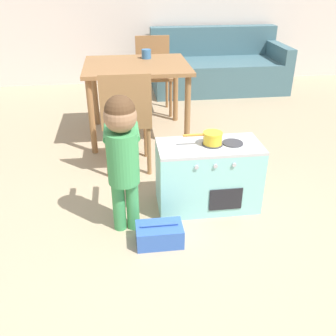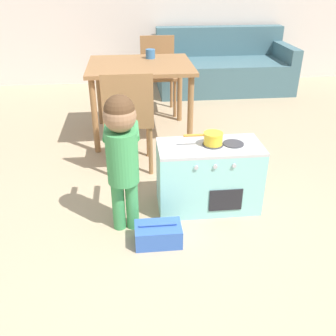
{
  "view_description": "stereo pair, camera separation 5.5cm",
  "coord_description": "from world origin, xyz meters",
  "views": [
    {
      "loc": [
        -0.29,
        -1.56,
        1.58
      ],
      "look_at": [
        0.0,
        0.66,
        0.37
      ],
      "focal_mm": 40.0,
      "sensor_mm": 36.0,
      "label": 1
    },
    {
      "loc": [
        -0.24,
        -1.57,
        1.58
      ],
      "look_at": [
        0.0,
        0.66,
        0.37
      ],
      "focal_mm": 40.0,
      "sensor_mm": 36.0,
      "label": 2
    }
  ],
  "objects": [
    {
      "name": "cup_on_table",
      "position": [
        -0.0,
        2.35,
        0.79
      ],
      "size": [
        0.1,
        0.1,
        0.09
      ],
      "color": "teal",
      "rests_on": "dining_table"
    },
    {
      "name": "dining_table",
      "position": [
        -0.12,
        2.13,
        0.65
      ],
      "size": [
        1.01,
        0.87,
        0.75
      ],
      "color": "olive",
      "rests_on": "ground_plane"
    },
    {
      "name": "child_figure",
      "position": [
        -0.3,
        0.53,
        0.6
      ],
      "size": [
        0.23,
        0.37,
        0.93
      ],
      "color": "#3D9351",
      "rests_on": "ground_plane"
    },
    {
      "name": "couch",
      "position": [
        1.12,
        3.72,
        0.29
      ],
      "size": [
        1.85,
        0.95,
        0.82
      ],
      "color": "#426670",
      "rests_on": "ground_plane"
    },
    {
      "name": "play_kitchen",
      "position": [
        0.3,
        0.73,
        0.25
      ],
      "size": [
        0.72,
        0.37,
        0.5
      ],
      "color": "#8CD1CC",
      "rests_on": "ground_plane"
    },
    {
      "name": "toy_pot",
      "position": [
        0.32,
        0.73,
        0.55
      ],
      "size": [
        0.27,
        0.13,
        0.08
      ],
      "color": "yellow",
      "rests_on": "play_kitchen"
    },
    {
      "name": "dining_chair_near",
      "position": [
        -0.25,
        1.36,
        0.48
      ],
      "size": [
        0.4,
        0.4,
        0.87
      ],
      "color": "olive",
      "rests_on": "ground_plane"
    },
    {
      "name": "dining_chair_far",
      "position": [
        0.12,
        2.86,
        0.48
      ],
      "size": [
        0.4,
        0.4,
        0.87
      ],
      "rotation": [
        0.0,
        0.0,
        3.14
      ],
      "color": "olive",
      "rests_on": "ground_plane"
    },
    {
      "name": "ground_plane",
      "position": [
        0.0,
        0.0,
        0.0
      ],
      "size": [
        16.0,
        16.0,
        0.0
      ],
      "primitive_type": "plane",
      "color": "tan"
    },
    {
      "name": "toy_basket",
      "position": [
        -0.1,
        0.34,
        0.07
      ],
      "size": [
        0.3,
        0.18,
        0.15
      ],
      "color": "#335BB2",
      "rests_on": "ground_plane"
    }
  ]
}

